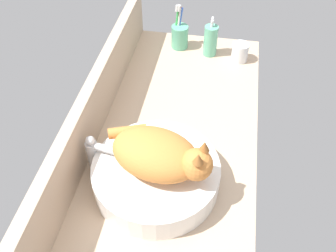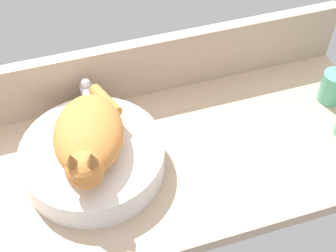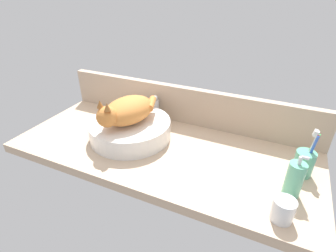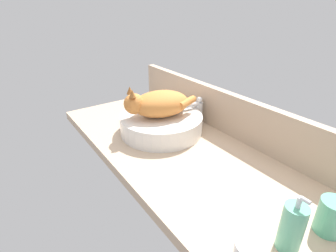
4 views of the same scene
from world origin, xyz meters
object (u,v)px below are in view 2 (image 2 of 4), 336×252
(sink_basin, at_px, (93,158))
(toothbrush_cup, at_px, (333,85))
(faucet, at_px, (88,99))
(cat, at_px, (89,137))

(sink_basin, xyz_separation_m, toothbrush_cup, (0.72, 0.04, 0.01))
(faucet, distance_m, toothbrush_cup, 0.71)
(sink_basin, height_order, toothbrush_cup, toothbrush_cup)
(sink_basin, bearing_deg, cat, -100.76)
(toothbrush_cup, bearing_deg, cat, -175.41)
(toothbrush_cup, bearing_deg, faucet, 168.50)
(sink_basin, distance_m, toothbrush_cup, 0.72)
(sink_basin, relative_size, faucet, 2.71)
(sink_basin, height_order, cat, cat)
(cat, bearing_deg, faucet, 81.76)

